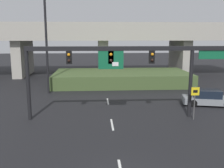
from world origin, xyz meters
TOP-DOWN VIEW (x-y plane):
  - lane_markings at (0.00, 14.18)m, footprint 0.14×28.39m
  - signal_gantry at (1.26, 9.19)m, footprint 15.86×0.44m
  - speed_limit_sign at (6.13, 8.37)m, footprint 0.60×0.11m
  - highway_light_pole_near at (-6.23, 18.11)m, footprint 0.70×0.36m
  - overpass_bridge at (0.00, 31.24)m, footprint 43.38×9.45m
  - grass_embankment at (2.17, 23.06)m, footprint 16.92×8.05m
  - parked_sedan_near_right at (8.93, 12.37)m, footprint 4.83×2.86m

SIDE VIEW (x-z plane):
  - lane_markings at x=0.00m, z-range 0.00..0.01m
  - parked_sedan_near_right at x=8.93m, z-range -0.05..1.35m
  - grass_embankment at x=2.17m, z-range 0.00..1.56m
  - speed_limit_sign at x=6.13m, z-range 0.38..2.90m
  - signal_gantry at x=1.26m, z-range 1.72..7.13m
  - overpass_bridge at x=0.00m, z-range 1.57..9.51m
  - highway_light_pole_near at x=-6.23m, z-range 0.38..13.83m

